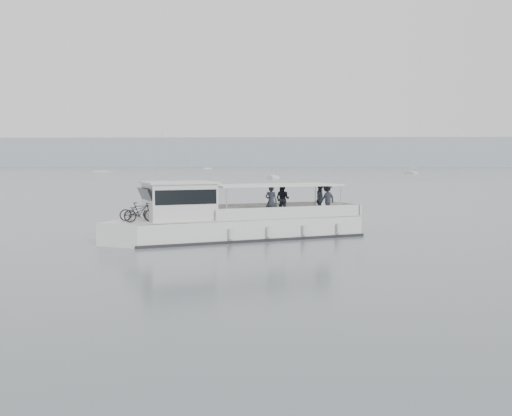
{
  "coord_description": "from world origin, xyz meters",
  "views": [
    {
      "loc": [
        2.0,
        -26.29,
        3.98
      ],
      "look_at": [
        0.91,
        3.61,
        1.6
      ],
      "focal_mm": 40.0,
      "sensor_mm": 36.0,
      "label": 1
    }
  ],
  "objects": [
    {
      "name": "ground",
      "position": [
        0.0,
        0.0,
        0.0
      ],
      "size": [
        1400.0,
        1400.0,
        0.0
      ],
      "primitive_type": "plane",
      "color": "#576066",
      "rests_on": "ground"
    },
    {
      "name": "moored_fleet",
      "position": [
        -26.17,
        205.79,
        0.36
      ],
      "size": [
        423.52,
        345.92,
        9.94
      ],
      "color": "silver",
      "rests_on": "ground"
    },
    {
      "name": "tour_boat",
      "position": [
        -0.7,
        3.11,
        0.96
      ],
      "size": [
        13.36,
        8.2,
        5.83
      ],
      "rotation": [
        0.0,
        0.0,
        0.43
      ],
      "color": "silver",
      "rests_on": "ground"
    },
    {
      "name": "headland",
      "position": [
        0.0,
        560.0,
        14.0
      ],
      "size": [
        1400.0,
        90.0,
        28.0
      ],
      "primitive_type": "cube",
      "color": "#939EA8",
      "rests_on": "ground"
    }
  ]
}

